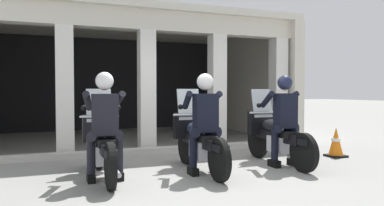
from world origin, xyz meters
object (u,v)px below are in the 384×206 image
(traffic_cone_flank, at_px, (336,142))
(motorcycle_center, at_px, (198,140))
(police_officer_left, at_px, (105,117))
(motorcycle_right, at_px, (275,136))
(police_officer_right, at_px, (284,112))
(motorcycle_left, at_px, (103,144))
(police_officer_center, at_px, (205,115))

(traffic_cone_flank, bearing_deg, motorcycle_center, -176.97)
(police_officer_left, height_order, motorcycle_right, police_officer_left)
(police_officer_right, bearing_deg, motorcycle_left, -173.95)
(police_officer_center, height_order, traffic_cone_flank, police_officer_center)
(motorcycle_left, height_order, police_officer_right, police_officer_right)
(police_officer_left, xyz_separation_m, traffic_cone_flank, (4.55, 0.32, -0.65))
(police_officer_left, relative_size, motorcycle_center, 0.78)
(motorcycle_center, height_order, police_officer_right, police_officer_right)
(motorcycle_left, height_order, police_officer_center, police_officer_center)
(police_officer_center, xyz_separation_m, traffic_cone_flank, (3.02, 0.44, -0.65))
(police_officer_center, bearing_deg, motorcycle_center, 98.35)
(motorcycle_left, relative_size, police_officer_center, 1.29)
(police_officer_right, bearing_deg, motorcycle_center, -175.90)
(motorcycle_center, bearing_deg, traffic_cone_flank, 11.64)
(motorcycle_left, bearing_deg, police_officer_right, 5.71)
(police_officer_left, distance_m, traffic_cone_flank, 4.61)
(motorcycle_center, bearing_deg, police_officer_center, -81.65)
(police_officer_left, bearing_deg, motorcycle_right, 16.32)
(motorcycle_left, height_order, motorcycle_center, same)
(police_officer_left, height_order, motorcycle_center, police_officer_left)
(traffic_cone_flank, bearing_deg, motorcycle_left, -179.48)
(police_officer_center, bearing_deg, motorcycle_left, 173.82)
(police_officer_left, distance_m, police_officer_center, 1.53)
(police_officer_right, bearing_deg, traffic_cone_flank, 26.86)
(motorcycle_center, bearing_deg, motorcycle_right, 10.83)
(motorcycle_left, bearing_deg, traffic_cone_flank, 12.65)
(motorcycle_center, distance_m, police_officer_center, 0.52)
(police_officer_left, distance_m, police_officer_right, 3.05)
(police_officer_left, bearing_deg, police_officer_center, 7.67)
(motorcycle_right, bearing_deg, traffic_cone_flank, 16.32)
(motorcycle_left, xyz_separation_m, police_officer_center, (1.52, -0.40, 0.44))
(traffic_cone_flank, bearing_deg, motorcycle_right, -176.15)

